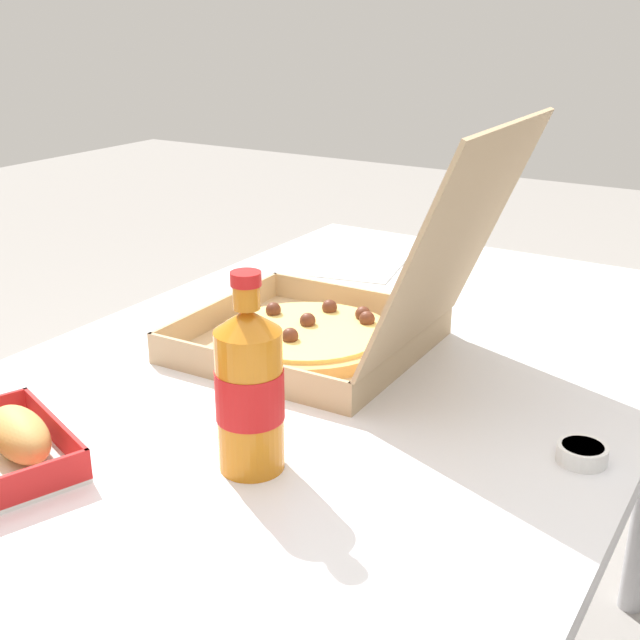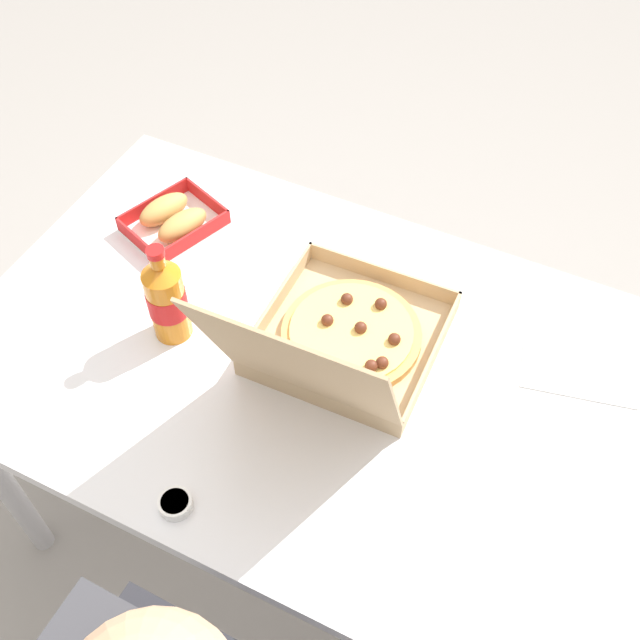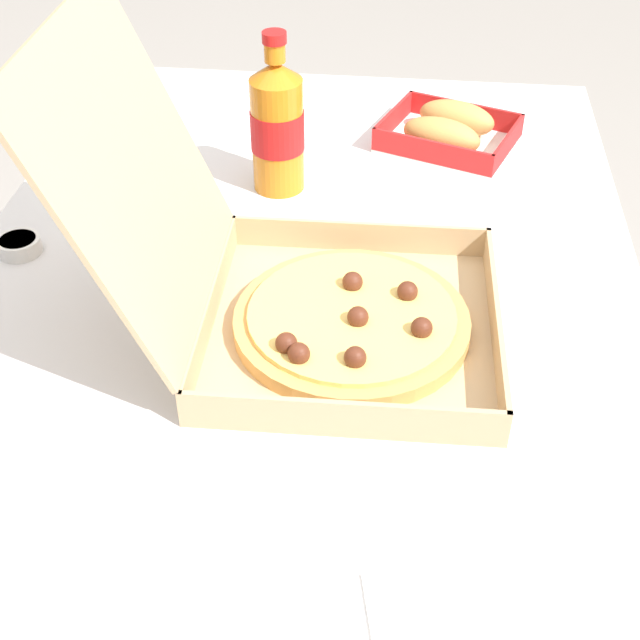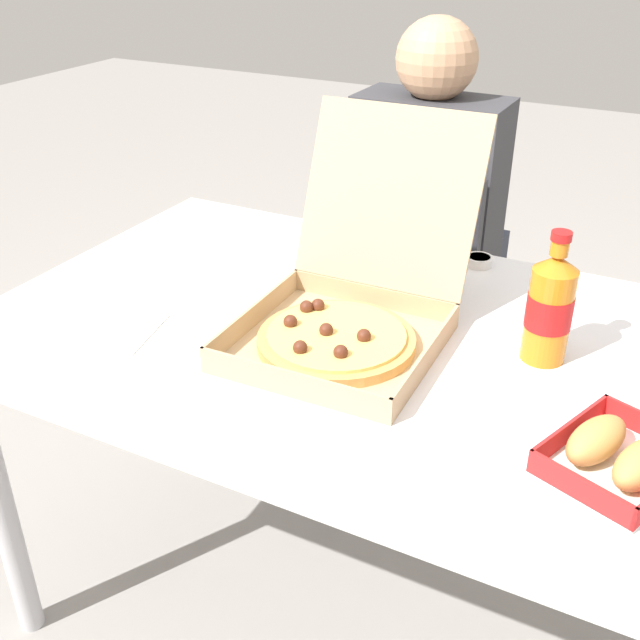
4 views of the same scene
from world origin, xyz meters
name	(u,v)px [view 4 (image 4 of 4)]	position (x,y,z in m)	size (l,w,h in m)	color
ground_plane	(358,611)	(0.00, 0.00, 0.00)	(10.00, 10.00, 0.00)	gray
dining_table	(367,367)	(0.00, 0.00, 0.64)	(1.37, 0.85, 0.71)	white
chair	(420,286)	(-0.14, 0.66, 0.48)	(0.41, 0.41, 0.83)	#232328
diner_person	(433,205)	(-0.14, 0.72, 0.69)	(0.36, 0.41, 1.15)	#333847
pizza_box_open	(347,311)	(-0.03, -0.03, 0.76)	(0.34, 0.46, 0.35)	tan
bread_side_box	(618,455)	(0.44, -0.19, 0.73)	(0.21, 0.23, 0.06)	white
cola_bottle	(550,307)	(0.29, 0.05, 0.80)	(0.07, 0.07, 0.22)	orange
paper_menu	(97,327)	(-0.43, -0.21, 0.71)	(0.21, 0.15, 0.00)	white
dipping_sauce_cup	(479,260)	(0.09, 0.36, 0.72)	(0.06, 0.06, 0.02)	white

